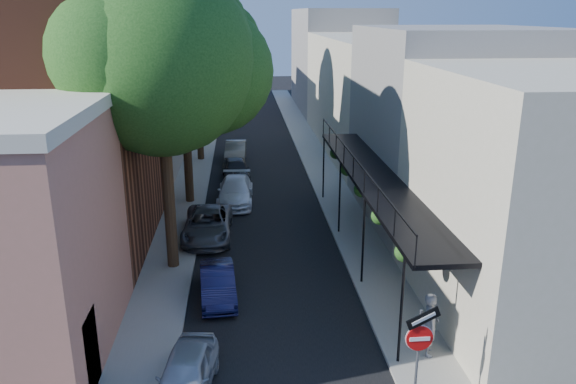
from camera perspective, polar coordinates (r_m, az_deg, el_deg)
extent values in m
cube|color=black|center=(41.62, -3.32, 4.37)|extent=(6.00, 64.00, 0.01)
cube|color=gray|center=(41.70, -8.84, 4.30)|extent=(2.00, 64.00, 0.12)
cube|color=gray|center=(41.89, 2.17, 4.56)|extent=(2.00, 64.00, 0.12)
cube|color=beige|center=(15.99, -19.43, -15.10)|extent=(0.10, 1.20, 2.20)
cube|color=brown|center=(26.34, -25.03, 8.23)|extent=(10.00, 12.00, 12.00)
cube|color=gray|center=(24.87, -14.53, 13.50)|extent=(0.06, 7.00, 4.00)
cube|color=gray|center=(37.70, -17.25, 9.17)|extent=(8.00, 12.00, 9.00)
cube|color=beige|center=(51.32, -14.08, 12.08)|extent=(8.00, 16.00, 10.00)
cube|color=tan|center=(65.22, -12.12, 12.43)|extent=(8.00, 12.00, 8.00)
cube|color=beige|center=(19.66, 25.98, -0.67)|extent=(8.00, 9.00, 8.00)
cube|color=gray|center=(27.84, 16.42, 6.45)|extent=(8.00, 10.00, 9.00)
cube|color=beige|center=(42.07, 9.11, 9.86)|extent=(8.00, 20.00, 8.00)
cube|color=gray|center=(59.51, 5.01, 13.24)|extent=(8.00, 16.00, 10.00)
cube|color=black|center=(21.99, 9.04, 1.40)|extent=(2.00, 16.00, 0.15)
cube|color=black|center=(21.56, 6.69, 3.59)|extent=(0.05, 16.00, 0.05)
cylinder|color=black|center=(16.15, 11.45, -11.50)|extent=(0.08, 0.08, 3.40)
cylinder|color=black|center=(29.84, 3.63, 2.56)|extent=(0.08, 0.08, 3.40)
sphere|color=#194213|center=(16.55, 11.77, -6.00)|extent=(0.60, 0.60, 0.60)
sphere|color=#194213|center=(21.99, 7.46, 0.24)|extent=(0.60, 0.60, 0.60)
sphere|color=#194213|center=(27.67, 4.89, 3.97)|extent=(0.60, 0.60, 0.60)
cylinder|color=#595B60|center=(14.68, 12.97, -16.52)|extent=(0.07, 0.07, 2.90)
cylinder|color=red|center=(14.27, 13.22, -14.28)|extent=(0.66, 0.04, 0.66)
cube|color=white|center=(14.25, 13.26, -14.34)|extent=(0.50, 0.02, 0.10)
cylinder|color=white|center=(14.29, 13.19, -14.24)|extent=(0.70, 0.02, 0.70)
cube|color=black|center=(14.00, 13.59, -12.37)|extent=(0.89, 0.15, 0.58)
cube|color=white|center=(13.97, 13.63, -12.43)|extent=(0.60, 0.10, 0.31)
cylinder|color=#342315|center=(21.56, -12.10, 0.89)|extent=(0.44, 0.44, 7.00)
sphere|color=#194213|center=(20.74, -12.92, 12.93)|extent=(6.80, 6.80, 6.80)
sphere|color=#194213|center=(21.63, -7.90, 12.05)|extent=(4.76, 4.76, 4.76)
cylinder|color=#342315|center=(29.34, -10.22, 4.75)|extent=(0.44, 0.44, 6.30)
sphere|color=#194213|center=(28.72, -10.66, 12.64)|extent=(6.00, 6.00, 6.00)
sphere|color=#194213|center=(29.56, -7.49, 11.95)|extent=(4.20, 4.20, 4.20)
cylinder|color=#342315|center=(38.05, -9.08, 8.56)|extent=(0.44, 0.44, 7.35)
sphere|color=#194213|center=(37.61, -9.44, 15.68)|extent=(7.00, 7.00, 7.00)
sphere|color=#194213|center=(38.59, -6.60, 15.10)|extent=(4.90, 4.90, 4.90)
imported|color=#A1A7B3|center=(15.65, -10.33, -17.81)|extent=(1.80, 3.56, 1.16)
imported|color=#13143B|center=(20.07, -7.16, -9.20)|extent=(1.46, 3.48, 1.12)
imported|color=#54555B|center=(25.23, -8.16, -3.29)|extent=(2.15, 4.56, 1.26)
imported|color=white|center=(29.69, -5.37, 0.09)|extent=(1.96, 4.48, 1.28)
imported|color=black|center=(33.89, -5.33, 2.32)|extent=(1.86, 3.88, 1.28)
imported|color=slate|center=(38.40, -5.33, 4.16)|extent=(1.53, 3.94, 1.28)
imported|color=slate|center=(17.05, 14.27, -12.86)|extent=(0.61, 0.79, 1.92)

